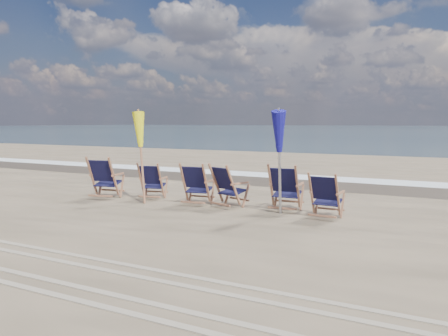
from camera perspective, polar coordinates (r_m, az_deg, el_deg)
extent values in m
plane|color=#334B56|center=(134.89, 24.99, 4.64)|extent=(400.00, 400.00, 0.00)
cube|color=silver|center=(15.90, 9.98, -1.15)|extent=(200.00, 1.40, 0.01)
cube|color=#42362A|center=(14.48, 8.25, -1.82)|extent=(200.00, 2.60, 0.00)
cylinder|color=#9B6345|center=(10.77, -10.71, 1.33)|extent=(0.06, 0.06, 2.21)
cone|color=yellow|center=(10.74, -10.77, 4.68)|extent=(0.30, 0.30, 0.85)
cylinder|color=#A5A5AD|center=(9.13, 7.29, 0.65)|extent=(0.06, 0.06, 2.23)
cone|color=navy|center=(9.10, 7.34, 4.68)|extent=(0.30, 0.30, 0.85)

